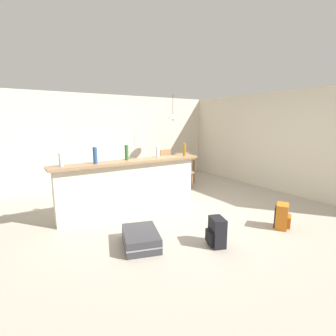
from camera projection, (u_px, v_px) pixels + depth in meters
name	position (u px, v px, depth m)	size (l,w,h in m)	color
ground_plane	(177.00, 212.00, 4.93)	(13.00, 13.00, 0.05)	#ADA393
wall_back	(118.00, 139.00, 7.21)	(6.60, 0.10, 2.50)	beige
wall_right	(265.00, 141.00, 6.56)	(0.10, 6.00, 2.50)	beige
partition_half_wall	(131.00, 188.00, 4.83)	(2.80, 0.20, 0.98)	beige
bar_countertop	(131.00, 162.00, 4.73)	(2.96, 0.40, 0.05)	#93704C
bottle_clear	(61.00, 160.00, 4.06)	(0.07, 0.07, 0.22)	silver
bottle_blue	(95.00, 155.00, 4.34)	(0.08, 0.08, 0.29)	#284C89
bottle_green	(127.00, 153.00, 4.75)	(0.07, 0.07, 0.29)	#2D6B38
bottle_white	(158.00, 152.00, 5.12)	(0.07, 0.07, 0.22)	silver
bottle_amber	(184.00, 149.00, 5.33)	(0.07, 0.07, 0.27)	#9E661E
dining_table	(173.00, 161.00, 7.08)	(1.10, 0.80, 0.74)	brown
dining_chair_near_partition	(184.00, 168.00, 6.67)	(0.48, 0.48, 0.93)	#9E754C
dining_chair_far_side	(164.00, 163.00, 7.56)	(0.44, 0.44, 0.93)	#9E754C
pendant_lamp	(173.00, 117.00, 6.95)	(0.34, 0.34, 0.72)	black
suitcase_flat_charcoal	(141.00, 238.00, 3.56)	(0.68, 0.89, 0.22)	#38383D
backpack_orange	(282.00, 217.00, 4.12)	(0.33, 0.32, 0.42)	orange
backpack_black	(217.00, 232.00, 3.54)	(0.31, 0.33, 0.42)	black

